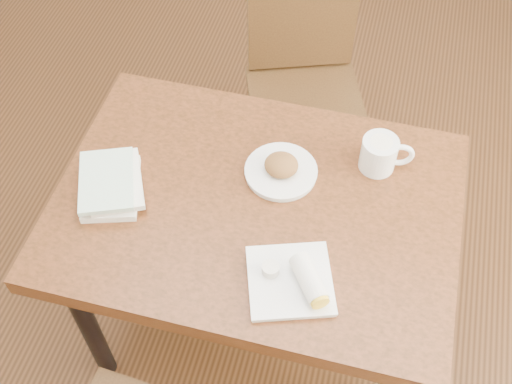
% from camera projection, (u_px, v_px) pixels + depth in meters
% --- Properties ---
extents(ground, '(4.00, 5.00, 0.01)m').
position_uv_depth(ground, '(256.00, 321.00, 2.40)').
color(ground, '#472814').
rests_on(ground, ground).
extents(table, '(1.13, 0.81, 0.75)m').
position_uv_depth(table, '(256.00, 220.00, 1.87)').
color(table, brown).
rests_on(table, ground).
extents(chair_far, '(0.54, 0.54, 0.95)m').
position_uv_depth(chair_far, '(304.00, 73.00, 2.41)').
color(chair_far, '#462E14').
rests_on(chair_far, ground).
extents(plate_scone, '(0.21, 0.21, 0.07)m').
position_uv_depth(plate_scone, '(281.00, 169.00, 1.84)').
color(plate_scone, white).
rests_on(plate_scone, table).
extents(coffee_mug, '(0.15, 0.10, 0.11)m').
position_uv_depth(coffee_mug, '(380.00, 154.00, 1.83)').
color(coffee_mug, white).
rests_on(coffee_mug, table).
extents(plate_burrito, '(0.27, 0.27, 0.07)m').
position_uv_depth(plate_burrito, '(296.00, 280.00, 1.62)').
color(plate_burrito, white).
rests_on(plate_burrito, table).
extents(book_stack, '(0.24, 0.27, 0.06)m').
position_uv_depth(book_stack, '(111.00, 184.00, 1.80)').
color(book_stack, white).
rests_on(book_stack, table).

